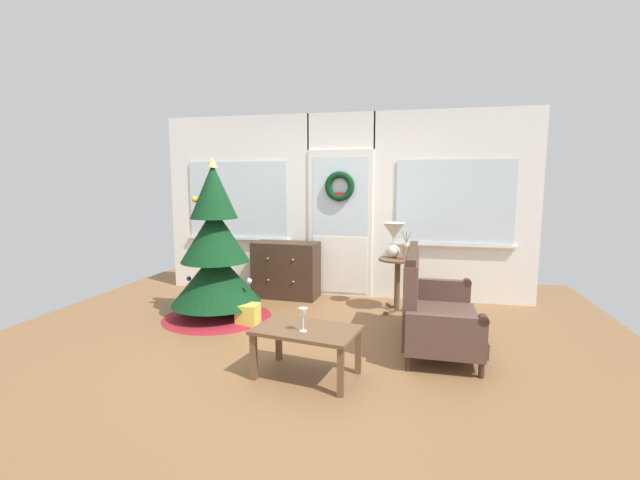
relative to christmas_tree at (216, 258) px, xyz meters
name	(u,v)px	position (x,y,z in m)	size (l,w,h in m)	color
ground_plane	(303,348)	(1.26, -0.73, -0.72)	(6.76, 6.76, 0.00)	brown
back_wall_with_door	(341,205)	(1.26, 1.35, 0.57)	(5.20, 0.19, 2.55)	white
christmas_tree	(216,258)	(0.00, 0.00, 0.00)	(1.29, 1.29, 1.90)	#4C331E
dresser_cabinet	(286,270)	(0.54, 1.06, -0.33)	(0.92, 0.47, 0.78)	#3D281C
settee_sofa	(431,308)	(2.47, -0.35, -0.34)	(0.73, 1.45, 0.96)	#3D281C
side_table	(397,274)	(2.09, 0.74, -0.24)	(0.50, 0.48, 0.67)	brown
table_lamp	(394,235)	(2.03, 0.78, 0.24)	(0.28, 0.28, 0.44)	silver
flower_vase	(406,250)	(2.19, 0.68, 0.07)	(0.11, 0.10, 0.35)	tan
coffee_table	(307,335)	(1.45, -1.31, -0.36)	(0.92, 0.66, 0.42)	brown
wine_glass	(303,314)	(1.44, -1.38, -0.16)	(0.08, 0.08, 0.20)	silver
gift_box	(248,314)	(0.47, -0.17, -0.60)	(0.24, 0.22, 0.24)	#D8C64C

